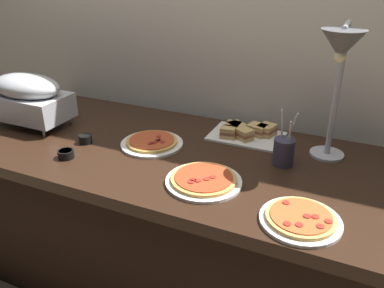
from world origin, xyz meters
TOP-DOWN VIEW (x-y plane):
  - ground_plane at (0.00, 0.00)m, footprint 8.00×8.00m
  - back_wall at (0.00, 0.50)m, footprint 4.40×0.04m
  - buffet_table at (0.00, 0.00)m, footprint 1.90×0.84m
  - chafing_dish at (-0.74, -0.03)m, footprint 0.40×0.23m
  - heat_lamp at (0.65, 0.10)m, footprint 0.15×0.31m
  - pizza_plate_front at (0.63, -0.28)m, footprint 0.26×0.26m
  - pizza_plate_center at (-0.07, 0.01)m, footprint 0.28×0.28m
  - pizza_plate_raised_stand at (0.26, -0.19)m, footprint 0.29×0.29m
  - sandwich_platter at (0.28, 0.27)m, footprint 0.33×0.23m
  - sauce_cup_near at (-0.34, -0.24)m, footprint 0.07×0.07m
  - sauce_cup_far at (-0.36, -0.09)m, footprint 0.06×0.06m
  - utensil_holder at (0.49, 0.08)m, footprint 0.08×0.08m

SIDE VIEW (x-z plane):
  - ground_plane at x=0.00m, z-range 0.00..0.00m
  - buffet_table at x=0.00m, z-range 0.01..0.77m
  - pizza_plate_center at x=-0.07m, z-range 0.76..0.79m
  - pizza_plate_raised_stand at x=0.26m, z-range 0.76..0.79m
  - pizza_plate_front at x=0.63m, z-range 0.76..0.79m
  - sauce_cup_near at x=-0.34m, z-range 0.76..0.80m
  - sauce_cup_far at x=-0.36m, z-range 0.76..0.80m
  - sandwich_platter at x=0.28m, z-range 0.75..0.81m
  - utensil_holder at x=0.49m, z-range 0.70..0.93m
  - chafing_dish at x=-0.74m, z-range 0.78..1.03m
  - heat_lamp at x=0.65m, z-range 0.92..1.47m
  - back_wall at x=0.00m, z-range 0.00..2.40m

